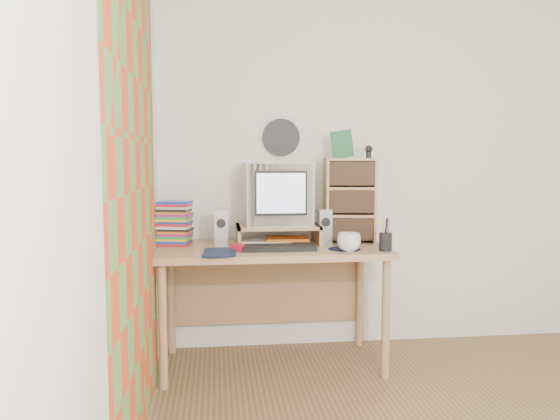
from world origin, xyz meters
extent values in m
plane|color=white|center=(0.00, 1.75, 1.25)|extent=(3.50, 0.00, 3.50)
plane|color=white|center=(-1.75, 0.00, 1.25)|extent=(0.00, 3.50, 3.50)
plane|color=#DD431F|center=(-1.71, 0.48, 1.15)|extent=(0.00, 2.20, 2.20)
cylinder|color=black|center=(-0.93, 1.73, 1.43)|extent=(0.25, 0.02, 0.25)
cube|color=tan|center=(-1.03, 1.38, 0.73)|extent=(1.40, 0.70, 0.04)
cube|color=tan|center=(-1.03, 1.71, 0.38)|extent=(1.33, 0.02, 0.41)
cylinder|color=tan|center=(-1.67, 1.09, 0.35)|extent=(0.05, 0.05, 0.71)
cylinder|color=tan|center=(-0.39, 1.09, 0.35)|extent=(0.05, 0.05, 0.71)
cylinder|color=tan|center=(-1.67, 1.67, 0.35)|extent=(0.05, 0.05, 0.71)
cylinder|color=tan|center=(-0.39, 1.67, 0.35)|extent=(0.05, 0.05, 0.71)
cube|color=tan|center=(-1.23, 1.48, 0.81)|extent=(0.02, 0.30, 0.12)
cube|color=tan|center=(-0.73, 1.48, 0.81)|extent=(0.02, 0.30, 0.12)
cube|color=tan|center=(-0.98, 1.48, 0.86)|extent=(0.52, 0.30, 0.02)
cube|color=silver|center=(-0.97, 1.53, 1.07)|extent=(0.41, 0.41, 0.39)
cube|color=#AAAAAF|center=(-1.34, 1.45, 0.86)|extent=(0.08, 0.08, 0.22)
cube|color=#AAAAAF|center=(-0.69, 1.45, 0.86)|extent=(0.09, 0.09, 0.22)
cube|color=black|center=(-1.00, 1.24, 0.76)|extent=(0.43, 0.15, 0.03)
cube|color=tan|center=(-0.51, 1.50, 1.02)|extent=(0.35, 0.22, 0.54)
imported|color=silver|center=(-0.60, 1.15, 0.80)|extent=(0.14, 0.14, 0.11)
imported|color=#0F1B3A|center=(-1.44, 1.13, 0.77)|extent=(0.23, 0.18, 0.04)
cylinder|color=black|center=(-0.61, 1.22, 0.75)|extent=(0.22, 0.22, 0.00)
cube|color=#B2122C|center=(-1.24, 1.23, 0.77)|extent=(0.10, 0.08, 0.04)
cube|color=#1A5B30|center=(-0.57, 1.48, 1.38)|extent=(0.14, 0.06, 0.17)
camera|label=1|loc=(-1.37, -1.92, 1.29)|focal=35.00mm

